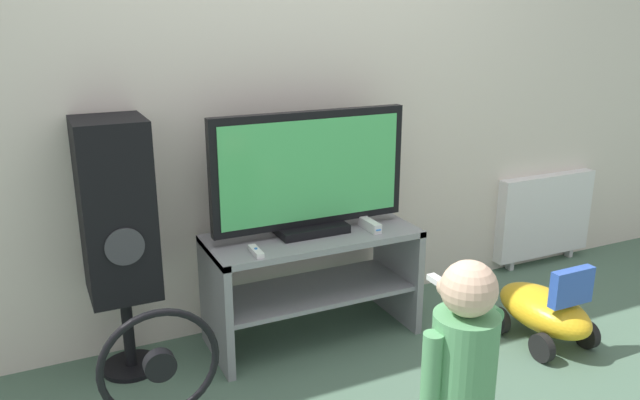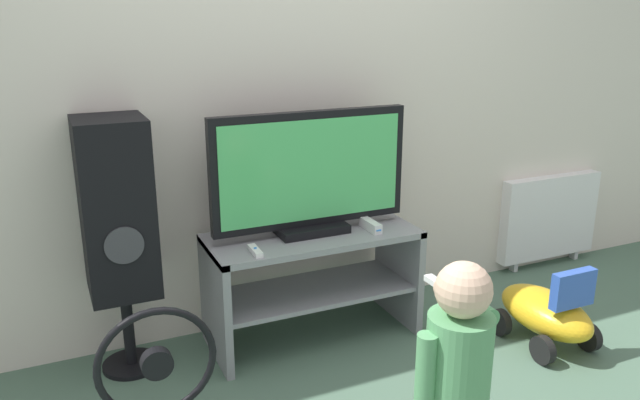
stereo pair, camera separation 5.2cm
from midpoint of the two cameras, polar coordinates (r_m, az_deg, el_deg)
ground_plane at (r=3.04m, az=1.56°, el=-14.09°), size 16.00×16.00×0.00m
wall_back at (r=3.09m, az=-2.52°, el=11.98°), size 10.00×0.06×2.60m
tv_stand at (r=3.05m, az=-0.19°, el=-6.43°), size 1.01×0.44×0.55m
television at (r=2.91m, az=-0.35°, el=2.37°), size 0.96×0.20×0.58m
game_console at (r=3.03m, az=5.12°, el=-2.31°), size 0.04×0.17×0.05m
remote_primary at (r=2.75m, az=-5.39°, el=-4.65°), size 0.04×0.13×0.03m
child at (r=2.11m, az=13.10°, el=-14.08°), size 0.32×0.47×0.83m
speaker_tower at (r=2.78m, az=-17.57°, el=-1.08°), size 0.29×0.33×1.15m
floor_fan at (r=2.47m, az=-13.94°, el=-15.85°), size 0.45×0.23×0.55m
ride_on_toy at (r=3.27m, az=20.45°, el=-9.58°), size 0.33×0.54×0.43m
radiator at (r=4.19m, az=20.55°, el=-1.47°), size 0.72×0.08×0.59m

